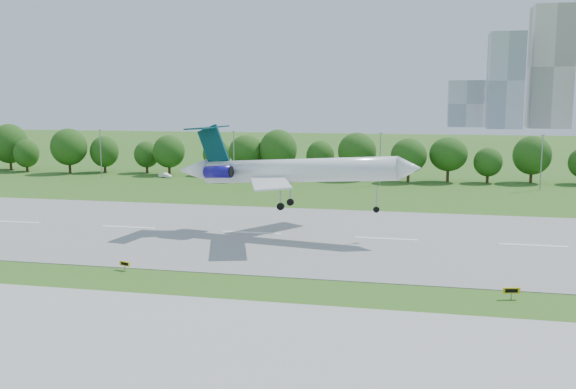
% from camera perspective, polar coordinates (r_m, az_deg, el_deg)
% --- Properties ---
extents(ground, '(600.00, 600.00, 0.00)m').
position_cam_1_polar(ground, '(73.29, -8.45, -7.41)').
color(ground, '#295B18').
rests_on(ground, ground).
extents(runway, '(400.00, 45.00, 0.08)m').
position_cam_1_polar(runway, '(96.38, -3.24, -3.43)').
color(runway, gray).
rests_on(runway, ground).
extents(taxiway, '(400.00, 23.00, 0.08)m').
position_cam_1_polar(taxiway, '(57.64, -14.85, -12.06)').
color(taxiway, '#ADADA8').
rests_on(taxiway, ground).
extents(tree_line, '(288.40, 8.40, 10.40)m').
position_cam_1_polar(tree_line, '(160.47, 3.07, 3.61)').
color(tree_line, '#382314').
rests_on(tree_line, ground).
extents(light_poles, '(175.90, 0.25, 12.19)m').
position_cam_1_polar(light_poles, '(151.06, 1.54, 3.37)').
color(light_poles, gray).
rests_on(light_poles, ground).
extents(skyline, '(127.00, 52.00, 80.00)m').
position_cam_1_polar(skyline, '(462.76, 21.72, 9.28)').
color(skyline, '#B2B2B7').
rests_on(skyline, ground).
extents(airliner, '(37.17, 26.83, 12.17)m').
position_cam_1_polar(airliner, '(93.84, -0.16, 2.21)').
color(airliner, white).
rests_on(airliner, ground).
extents(taxi_sign_centre, '(1.48, 0.64, 1.06)m').
position_cam_1_polar(taxi_sign_centre, '(78.12, -14.32, -5.99)').
color(taxi_sign_centre, gray).
rests_on(taxi_sign_centre, ground).
extents(taxi_sign_right, '(1.71, 0.57, 1.20)m').
position_cam_1_polar(taxi_sign_right, '(68.91, 19.26, -8.08)').
color(taxi_sign_right, gray).
rests_on(taxi_sign_right, ground).
extents(service_vehicle_a, '(3.89, 2.51, 1.21)m').
position_cam_1_polar(service_vehicle_a, '(166.02, -10.86, 1.70)').
color(service_vehicle_a, silver).
rests_on(service_vehicle_a, ground).
extents(service_vehicle_b, '(4.11, 2.01, 1.35)m').
position_cam_1_polar(service_vehicle_b, '(153.23, -6.09, 1.27)').
color(service_vehicle_b, white).
rests_on(service_vehicle_b, ground).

